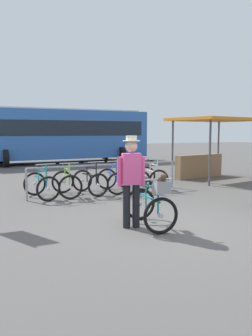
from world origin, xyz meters
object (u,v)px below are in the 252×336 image
(racked_bike_teal, at_px, (41,185))
(featured_bicycle, at_px, (152,203))
(racked_bike_black, at_px, (90,181))
(racked_bike_blue, at_px, (112,180))
(bus_distant, at_px, (61,133))
(market_stall, at_px, (208,142))
(racked_bike_red, at_px, (133,178))
(racked_bike_lime, at_px, (66,183))
(person_with_featured_bike, at_px, (131,178))
(racked_bike_white, at_px, (152,177))

(racked_bike_teal, bearing_deg, featured_bicycle, -70.87)
(racked_bike_black, xyz_separation_m, featured_bicycle, (-0.10, -3.78, 0.12))
(racked_bike_blue, bearing_deg, bus_distant, 83.83)
(racked_bike_blue, bearing_deg, market_stall, 14.58)
(racked_bike_blue, distance_m, featured_bicycle, 3.88)
(market_stall, bearing_deg, racked_bike_blue, -165.42)
(featured_bicycle, height_order, market_stall, market_stall)
(featured_bicycle, bearing_deg, racked_bike_red, 68.56)
(racked_bike_lime, bearing_deg, racked_bike_red, 1.38)
(racked_bike_black, distance_m, racked_bike_red, 1.40)
(featured_bicycle, bearing_deg, bus_distant, 82.26)
(person_with_featured_bike, bearing_deg, racked_bike_white, 55.09)
(racked_bike_teal, xyz_separation_m, featured_bicycle, (1.30, -3.75, 0.12))
(racked_bike_white, xyz_separation_m, person_with_featured_bike, (-2.53, -3.62, 0.58))
(racked_bike_white, relative_size, bus_distant, 0.12)
(racked_bike_teal, bearing_deg, person_with_featured_bike, -74.61)
(racked_bike_lime, bearing_deg, market_stall, 11.52)
(racked_bike_red, distance_m, market_stall, 4.08)
(racked_bike_white, bearing_deg, racked_bike_teal, -178.62)
(racked_bike_teal, relative_size, racked_bike_black, 1.02)
(racked_bike_blue, relative_size, racked_bike_white, 0.98)
(racked_bike_black, relative_size, person_with_featured_bike, 0.68)
(racked_bike_lime, height_order, racked_bike_white, same)
(bus_distant, bearing_deg, racked_bike_white, -88.26)
(racked_bike_white, xyz_separation_m, featured_bicycle, (-2.20, -3.83, 0.12))
(racked_bike_white, xyz_separation_m, market_stall, (3.08, 1.13, 1.03))
(racked_bike_blue, relative_size, bus_distant, 0.12)
(person_with_featured_bike, relative_size, market_stall, 0.50)
(market_stall, bearing_deg, racked_bike_teal, -169.53)
(racked_bike_lime, relative_size, bus_distant, 0.11)
(racked_bike_teal, distance_m, racked_bike_blue, 2.10)
(racked_bike_teal, height_order, bus_distant, bus_distant)
(bus_distant, bearing_deg, person_with_featured_bike, -99.20)
(featured_bicycle, bearing_deg, racked_bike_white, 60.17)
(racked_bike_lime, bearing_deg, featured_bicycle, -80.94)
(racked_bike_black, bearing_deg, racked_bike_blue, 1.38)
(featured_bicycle, bearing_deg, racked_bike_blue, 78.13)
(racked_bike_blue, height_order, bus_distant, bus_distant)
(racked_bike_blue, bearing_deg, featured_bicycle, -101.87)
(bus_distant, bearing_deg, featured_bicycle, -97.74)
(racked_bike_black, xyz_separation_m, market_stall, (5.18, 1.18, 1.03))
(racked_bike_blue, xyz_separation_m, racked_bike_red, (0.70, 0.02, 0.00))
(featured_bicycle, bearing_deg, racked_bike_lime, 99.06)
(featured_bicycle, height_order, bus_distant, bus_distant)
(racked_bike_blue, xyz_separation_m, person_with_featured_bike, (-1.13, -3.58, 0.58))
(racked_bike_lime, distance_m, racked_bike_white, 2.80)
(racked_bike_black, xyz_separation_m, racked_bike_white, (2.10, 0.05, 0.00))
(racked_bike_teal, height_order, racked_bike_lime, same)
(racked_bike_lime, xyz_separation_m, featured_bicycle, (0.60, -3.77, 0.12))
(racked_bike_lime, distance_m, racked_bike_red, 2.10)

